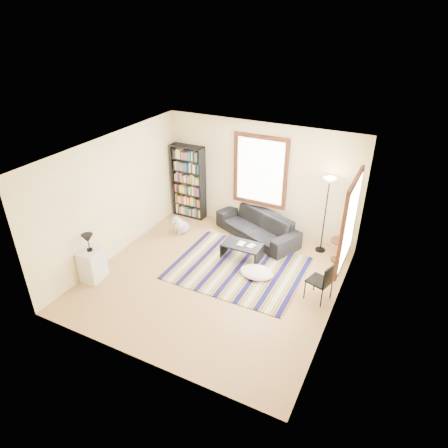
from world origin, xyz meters
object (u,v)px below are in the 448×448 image
at_px(floor_cushion, 257,272).
at_px(folding_chair, 319,281).
at_px(sofa, 257,226).
at_px(floor_lamp, 325,216).
at_px(coffee_table, 242,251).
at_px(bookshelf, 189,182).
at_px(white_cabinet, 93,264).
at_px(dog, 182,224).
at_px(side_table, 338,251).

bearing_deg(floor_cushion, folding_chair, -6.58).
xyz_separation_m(sofa, floor_cushion, (0.63, -1.53, -0.23)).
xyz_separation_m(floor_lamp, folding_chair, (0.40, -1.79, -0.50)).
distance_m(coffee_table, floor_cushion, 0.78).
bearing_deg(sofa, bookshelf, -163.53).
relative_size(folding_chair, white_cabinet, 1.23).
xyz_separation_m(coffee_table, floor_lamp, (1.55, 1.12, 0.75)).
height_order(sofa, dog, sofa).
bearing_deg(floor_lamp, coffee_table, -144.13).
relative_size(sofa, dog, 4.26).
height_order(floor_cushion, dog, dog).
distance_m(floor_cushion, white_cabinet, 3.50).
bearing_deg(white_cabinet, side_table, 28.13).
xyz_separation_m(floor_cushion, folding_chair, (1.37, -0.16, 0.34)).
height_order(bookshelf, coffee_table, bookshelf).
xyz_separation_m(sofa, floor_lamp, (1.60, 0.10, 0.60)).
bearing_deg(white_cabinet, floor_cushion, 22.26).
bearing_deg(floor_lamp, sofa, -176.42).
distance_m(sofa, folding_chair, 2.62).
relative_size(folding_chair, dog, 1.65).
height_order(sofa, coffee_table, sofa).
distance_m(folding_chair, dog, 3.94).
bearing_deg(side_table, dog, -172.67).
relative_size(coffee_table, dog, 1.72).
bearing_deg(floor_cushion, dog, 160.13).
xyz_separation_m(sofa, white_cabinet, (-2.45, -3.16, 0.02)).
relative_size(bookshelf, floor_lamp, 1.08).
bearing_deg(dog, coffee_table, 11.85).
height_order(floor_lamp, folding_chair, floor_lamp).
bearing_deg(floor_cushion, coffee_table, 139.16).
relative_size(coffee_table, white_cabinet, 1.29).
height_order(bookshelf, side_table, bookshelf).
height_order(bookshelf, floor_cushion, bookshelf).
distance_m(coffee_table, floor_lamp, 2.06).
xyz_separation_m(side_table, white_cabinet, (-4.50, -3.00, 0.08)).
bearing_deg(sofa, coffee_table, -63.82).
distance_m(sofa, floor_lamp, 1.71).
xyz_separation_m(bookshelf, coffee_table, (2.17, -1.29, -0.82)).
distance_m(bookshelf, side_table, 4.26).
height_order(coffee_table, white_cabinet, white_cabinet).
bearing_deg(folding_chair, floor_cushion, -169.49).
distance_m(coffee_table, folding_chair, 2.08).
xyz_separation_m(bookshelf, white_cabinet, (-0.33, -3.43, -0.65)).
bearing_deg(side_table, bookshelf, 174.15).
relative_size(bookshelf, dog, 3.83).
distance_m(bookshelf, white_cabinet, 3.51).
xyz_separation_m(side_table, folding_chair, (-0.05, -1.53, 0.16)).
bearing_deg(side_table, folding_chair, -91.87).
bearing_deg(white_cabinet, floor_lamp, 33.25).
height_order(floor_lamp, side_table, floor_lamp).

